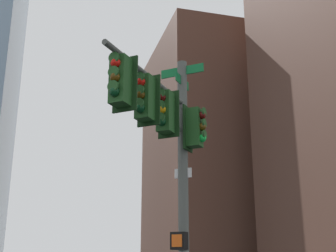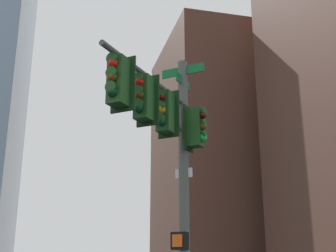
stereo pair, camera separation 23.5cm
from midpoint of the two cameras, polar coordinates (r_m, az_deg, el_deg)
signal_pole_assembly at (r=10.66m, az=-0.49°, el=-2.47°), size 3.02×3.34×7.39m
building_brick_midblock at (r=64.09m, az=8.84°, el=-4.17°), size 23.55×19.23×32.63m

